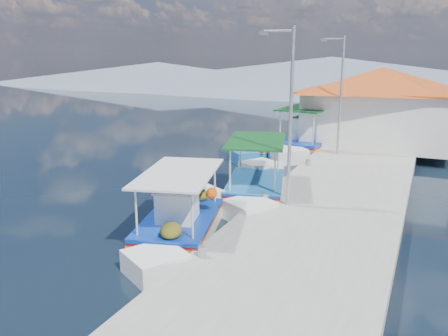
% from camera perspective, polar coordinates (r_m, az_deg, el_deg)
% --- Properties ---
extents(ground, '(160.00, 160.00, 0.00)m').
position_cam_1_polar(ground, '(16.42, -9.84, -6.13)').
color(ground, black).
rests_on(ground, ground).
extents(quay, '(5.00, 44.00, 0.50)m').
position_cam_1_polar(quay, '(19.64, 14.95, -2.25)').
color(quay, '#A19F96').
rests_on(quay, ground).
extents(bollards, '(0.20, 17.20, 0.30)m').
position_cam_1_polar(bollards, '(19.25, 8.48, -1.00)').
color(bollards, '#A5A8AD').
rests_on(bollards, quay).
extents(main_caique, '(3.28, 6.92, 2.36)m').
position_cam_1_polar(main_caique, '(14.50, -5.32, -6.85)').
color(main_caique, silver).
rests_on(main_caique, ground).
extents(caique_green_canopy, '(3.31, 6.80, 2.64)m').
position_cam_1_polar(caique_green_canopy, '(18.29, 4.16, -2.54)').
color(caique_green_canopy, silver).
rests_on(caique_green_canopy, ground).
extents(caique_blue_hull, '(1.92, 6.07, 1.08)m').
position_cam_1_polar(caique_blue_hull, '(26.12, 4.25, 2.32)').
color(caique_blue_hull, '#1D68AF').
rests_on(caique_blue_hull, ground).
extents(caique_far, '(2.99, 8.37, 2.95)m').
position_cam_1_polar(caique_far, '(27.23, 10.48, 3.16)').
color(caique_far, silver).
rests_on(caique_far, ground).
extents(harbor_building, '(10.49, 10.49, 4.40)m').
position_cam_1_polar(harbor_building, '(27.93, 19.08, 7.52)').
color(harbor_building, white).
rests_on(harbor_building, quay).
extents(lamp_post_near, '(1.21, 0.14, 6.00)m').
position_cam_1_polar(lamp_post_near, '(15.38, 8.06, 7.36)').
color(lamp_post_near, '#A5A8AD').
rests_on(lamp_post_near, quay).
extents(lamp_post_far, '(1.21, 0.14, 6.00)m').
position_cam_1_polar(lamp_post_far, '(24.11, 14.27, 9.49)').
color(lamp_post_far, '#A5A8AD').
rests_on(lamp_post_far, quay).
extents(mountain_ridge, '(171.40, 96.00, 5.50)m').
position_cam_1_polar(mountain_ridge, '(68.79, 22.87, 10.09)').
color(mountain_ridge, slate).
rests_on(mountain_ridge, ground).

